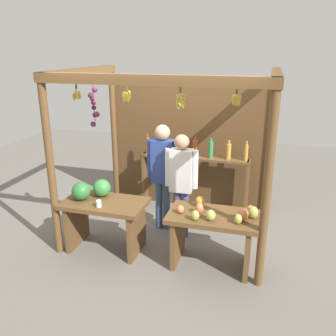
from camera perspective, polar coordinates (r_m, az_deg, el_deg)
ground_plane at (r=5.60m, az=0.56°, el=-10.01°), size 12.00×12.00×0.00m
market_stall at (r=5.48m, az=1.79°, el=5.37°), size 2.82×2.10×2.43m
fruit_counter_left at (r=4.98m, az=-10.66°, el=-6.50°), size 1.13×0.64×0.97m
fruit_counter_right at (r=4.56m, az=7.40°, el=-9.49°), size 1.13×0.64×0.88m
bottle_shelf_unit at (r=5.90m, az=4.22°, el=0.06°), size 1.81×0.22×1.34m
vendor_man at (r=5.28m, az=-0.88°, el=-0.01°), size 0.48×0.22×1.65m
vendor_woman at (r=5.06m, az=2.16°, el=-1.56°), size 0.48×0.21×1.57m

